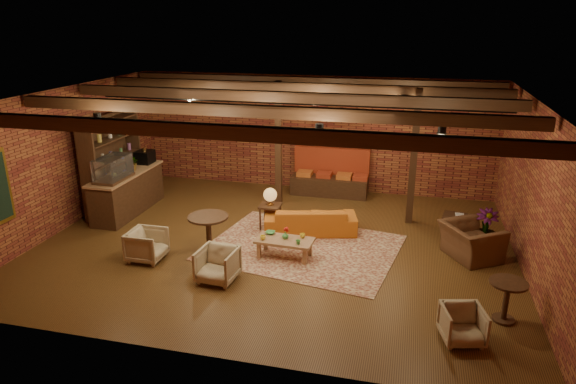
% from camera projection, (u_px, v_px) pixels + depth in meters
% --- Properties ---
extents(floor, '(10.00, 10.00, 0.00)m').
position_uv_depth(floor, '(275.00, 244.00, 11.19)').
color(floor, '#36200D').
rests_on(floor, ground).
extents(ceiling, '(10.00, 8.00, 0.02)m').
position_uv_depth(ceiling, '(274.00, 97.00, 10.15)').
color(ceiling, black).
rests_on(ceiling, wall_back).
extents(wall_back, '(10.00, 0.02, 3.20)m').
position_uv_depth(wall_back, '(312.00, 133.00, 14.34)').
color(wall_back, maroon).
rests_on(wall_back, ground).
extents(wall_front, '(10.00, 0.02, 3.20)m').
position_uv_depth(wall_front, '(198.00, 257.00, 7.00)').
color(wall_front, maroon).
rests_on(wall_front, ground).
extents(wall_left, '(0.02, 8.00, 3.20)m').
position_uv_depth(wall_left, '(65.00, 159.00, 11.80)').
color(wall_left, maroon).
rests_on(wall_left, ground).
extents(wall_right, '(0.02, 8.00, 3.20)m').
position_uv_depth(wall_right, '(533.00, 193.00, 9.54)').
color(wall_right, maroon).
rests_on(wall_right, ground).
extents(ceiling_beams, '(9.80, 6.40, 0.22)m').
position_uv_depth(ceiling_beams, '(274.00, 103.00, 10.19)').
color(ceiling_beams, black).
rests_on(ceiling_beams, ceiling).
extents(ceiling_pipe, '(9.60, 0.12, 0.12)m').
position_uv_depth(ceiling_pipe, '(292.00, 102.00, 11.73)').
color(ceiling_pipe, black).
rests_on(ceiling_pipe, ceiling).
extents(post_left, '(0.16, 0.16, 3.20)m').
position_uv_depth(post_left, '(279.00, 144.00, 13.19)').
color(post_left, black).
rests_on(post_left, ground).
extents(post_right, '(0.16, 0.16, 3.20)m').
position_uv_depth(post_right, '(414.00, 158.00, 11.87)').
color(post_right, black).
rests_on(post_right, ground).
extents(service_counter, '(0.80, 2.50, 1.60)m').
position_uv_depth(service_counter, '(127.00, 182.00, 12.77)').
color(service_counter, black).
rests_on(service_counter, ground).
extents(plant_counter, '(0.35, 0.39, 0.30)m').
position_uv_depth(plant_counter, '(133.00, 164.00, 12.80)').
color(plant_counter, '#337F33').
rests_on(plant_counter, service_counter).
extents(shelving_hutch, '(0.52, 2.00, 2.40)m').
position_uv_depth(shelving_hutch, '(113.00, 164.00, 12.83)').
color(shelving_hutch, black).
rests_on(shelving_hutch, ground).
extents(banquette, '(2.10, 0.70, 1.00)m').
position_uv_depth(banquette, '(330.00, 177.00, 14.15)').
color(banquette, '#983019').
rests_on(banquette, ground).
extents(service_sign, '(0.86, 0.06, 0.30)m').
position_uv_depth(service_sign, '(329.00, 113.00, 13.14)').
color(service_sign, '#FF4319').
rests_on(service_sign, ceiling).
extents(ceiling_spotlights, '(6.40, 4.40, 0.28)m').
position_uv_depth(ceiling_spotlights, '(274.00, 114.00, 10.26)').
color(ceiling_spotlights, black).
rests_on(ceiling_spotlights, ceiling).
extents(rug, '(4.35, 3.60, 0.01)m').
position_uv_depth(rug, '(302.00, 247.00, 11.01)').
color(rug, maroon).
rests_on(rug, floor).
extents(sofa, '(2.22, 1.30, 0.61)m').
position_uv_depth(sofa, '(310.00, 220.00, 11.71)').
color(sofa, '#B45B19').
rests_on(sofa, floor).
extents(coffee_table, '(1.19, 0.64, 0.65)m').
position_uv_depth(coffee_table, '(284.00, 241.00, 10.48)').
color(coffee_table, '#8F6643').
rests_on(coffee_table, floor).
extents(side_table_lamp, '(0.48, 0.48, 0.99)m').
position_uv_depth(side_table_lamp, '(270.00, 198.00, 11.78)').
color(side_table_lamp, black).
rests_on(side_table_lamp, floor).
extents(round_table_left, '(0.83, 0.83, 0.86)m').
position_uv_depth(round_table_left, '(209.00, 229.00, 10.52)').
color(round_table_left, black).
rests_on(round_table_left, floor).
extents(armchair_a, '(0.65, 0.69, 0.71)m').
position_uv_depth(armchair_a, '(147.00, 244.00, 10.37)').
color(armchair_a, beige).
rests_on(armchair_a, floor).
extents(armchair_b, '(0.74, 0.70, 0.71)m').
position_uv_depth(armchair_b, '(217.00, 263.00, 9.54)').
color(armchair_b, beige).
rests_on(armchair_b, floor).
extents(armchair_right, '(1.19, 1.31, 0.96)m').
position_uv_depth(armchair_right, '(471.00, 236.00, 10.42)').
color(armchair_right, brown).
rests_on(armchair_right, floor).
extents(side_table_book, '(0.58, 0.58, 0.59)m').
position_uv_depth(side_table_book, '(455.00, 217.00, 11.29)').
color(side_table_book, black).
rests_on(side_table_book, floor).
extents(round_table_right, '(0.60, 0.60, 0.70)m').
position_uv_depth(round_table_right, '(507.00, 295.00, 8.24)').
color(round_table_right, black).
rests_on(round_table_right, floor).
extents(armchair_far, '(0.72, 0.70, 0.62)m').
position_uv_depth(armchair_far, '(463.00, 323.00, 7.76)').
color(armchair_far, beige).
rests_on(armchair_far, floor).
extents(plant_tall, '(1.49, 1.49, 2.56)m').
position_uv_depth(plant_tall, '(491.00, 191.00, 10.64)').
color(plant_tall, '#4C7F4C').
rests_on(plant_tall, floor).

